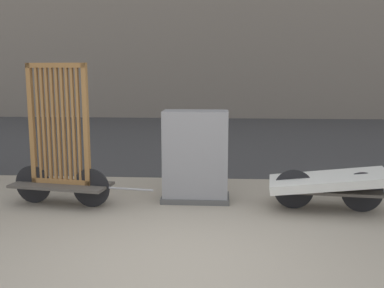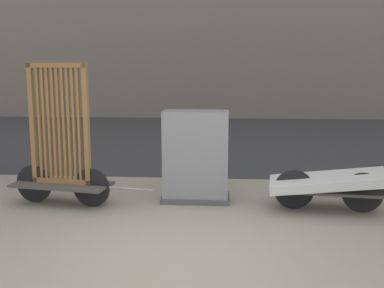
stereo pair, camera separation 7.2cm
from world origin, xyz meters
name	(u,v)px [view 2 (the right image)]	position (x,y,z in m)	size (l,w,h in m)	color
ground_plane	(177,268)	(0.00, 0.00, 0.00)	(60.00, 60.00, 0.00)	gray
road_strip	(210,137)	(0.00, 9.17, 0.00)	(56.00, 10.62, 0.01)	#38383A
bike_cart_with_bedframe	(61,156)	(-1.95, 2.06, 0.74)	(2.18, 0.81, 2.10)	#4C4742
bike_cart_with_mattress	(328,183)	(1.95, 2.06, 0.40)	(2.29, 0.97, 0.60)	#4C4742
utility_cabinet	(196,159)	(0.03, 2.41, 0.66)	(1.04, 0.54, 1.39)	#4C4C4C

